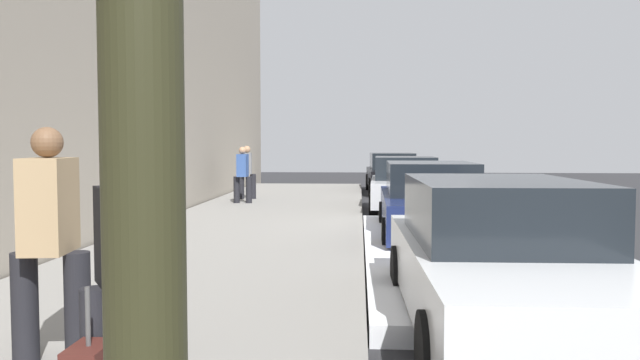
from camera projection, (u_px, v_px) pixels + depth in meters
ground_plane at (412, 235)px, 12.79m from camera, size 56.00×56.00×0.00m
sidewalk at (252, 230)px, 12.99m from camera, size 28.00×4.60×0.15m
lane_stripe_centre at (572, 236)px, 12.59m from camera, size 28.00×0.14×0.01m
snow_bank_curb at (383, 254)px, 9.99m from camera, size 8.72×0.56×0.22m
parked_car_black at (392, 173)px, 23.84m from camera, size 4.81×1.98×1.51m
parked_car_silver at (405, 185)px, 16.90m from camera, size 4.18×2.00×1.51m
parked_car_navy at (431, 202)px, 11.82m from camera, size 4.64×1.95×1.51m
parked_car_white at (500, 258)px, 6.06m from camera, size 4.74×1.96×1.51m
pedestrian_blue_coat at (243, 173)px, 18.06m from camera, size 0.45×0.54×1.63m
pedestrian_tan_coat at (50, 238)px, 4.87m from camera, size 0.53×0.61×1.85m
pedestrian_grey_coat at (247, 171)px, 19.44m from camera, size 0.48×0.54×1.65m
pedestrian_black_coat at (121, 270)px, 4.16m from camera, size 0.52×0.49×1.64m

